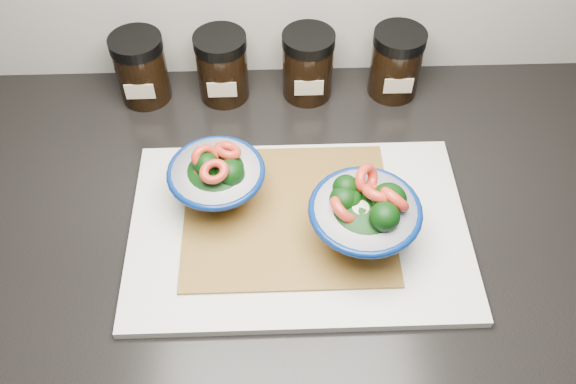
{
  "coord_description": "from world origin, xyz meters",
  "views": [
    {
      "loc": [
        0.0,
        0.93,
        1.57
      ],
      "look_at": [
        0.02,
        1.43,
        0.96
      ],
      "focal_mm": 38.0,
      "sensor_mm": 36.0,
      "label": 1
    }
  ],
  "objects_px": {
    "cutting_board": "(299,229)",
    "spice_jar_d": "(396,63)",
    "spice_jar_b": "(222,67)",
    "bowl_right": "(365,216)",
    "spice_jar_c": "(308,65)",
    "spice_jar_a": "(141,68)",
    "bowl_left": "(217,179)"
  },
  "relations": [
    {
      "from": "cutting_board",
      "to": "spice_jar_b",
      "type": "xyz_separation_m",
      "value": [
        -0.11,
        0.28,
        0.05
      ]
    },
    {
      "from": "spice_jar_d",
      "to": "spice_jar_b",
      "type": "bearing_deg",
      "value": 180.0
    },
    {
      "from": "spice_jar_a",
      "to": "spice_jar_d",
      "type": "bearing_deg",
      "value": 0.0
    },
    {
      "from": "spice_jar_b",
      "to": "spice_jar_d",
      "type": "height_order",
      "value": "same"
    },
    {
      "from": "bowl_right",
      "to": "spice_jar_c",
      "type": "height_order",
      "value": "bowl_right"
    },
    {
      "from": "bowl_left",
      "to": "spice_jar_a",
      "type": "bearing_deg",
      "value": 118.83
    },
    {
      "from": "cutting_board",
      "to": "spice_jar_b",
      "type": "relative_size",
      "value": 3.98
    },
    {
      "from": "spice_jar_c",
      "to": "spice_jar_b",
      "type": "bearing_deg",
      "value": 180.0
    },
    {
      "from": "bowl_left",
      "to": "spice_jar_b",
      "type": "bearing_deg",
      "value": 90.3
    },
    {
      "from": "spice_jar_d",
      "to": "spice_jar_c",
      "type": "bearing_deg",
      "value": 180.0
    },
    {
      "from": "bowl_right",
      "to": "spice_jar_d",
      "type": "relative_size",
      "value": 1.26
    },
    {
      "from": "cutting_board",
      "to": "spice_jar_d",
      "type": "relative_size",
      "value": 3.98
    },
    {
      "from": "bowl_left",
      "to": "bowl_right",
      "type": "height_order",
      "value": "bowl_right"
    },
    {
      "from": "spice_jar_a",
      "to": "spice_jar_d",
      "type": "relative_size",
      "value": 1.0
    },
    {
      "from": "spice_jar_b",
      "to": "cutting_board",
      "type": "bearing_deg",
      "value": -68.92
    },
    {
      "from": "spice_jar_d",
      "to": "cutting_board",
      "type": "bearing_deg",
      "value": -120.5
    },
    {
      "from": "spice_jar_a",
      "to": "spice_jar_c",
      "type": "xyz_separation_m",
      "value": [
        0.26,
        0.0,
        0.0
      ]
    },
    {
      "from": "bowl_right",
      "to": "bowl_left",
      "type": "bearing_deg",
      "value": 158.87
    },
    {
      "from": "spice_jar_a",
      "to": "spice_jar_b",
      "type": "bearing_deg",
      "value": 0.0
    },
    {
      "from": "spice_jar_b",
      "to": "spice_jar_d",
      "type": "distance_m",
      "value": 0.27
    },
    {
      "from": "bowl_left",
      "to": "spice_jar_d",
      "type": "distance_m",
      "value": 0.36
    },
    {
      "from": "cutting_board",
      "to": "spice_jar_b",
      "type": "distance_m",
      "value": 0.31
    },
    {
      "from": "bowl_right",
      "to": "spice_jar_b",
      "type": "xyz_separation_m",
      "value": [
        -0.19,
        0.31,
        -0.01
      ]
    },
    {
      "from": "cutting_board",
      "to": "bowl_right",
      "type": "xyz_separation_m",
      "value": [
        0.08,
        -0.02,
        0.06
      ]
    },
    {
      "from": "bowl_right",
      "to": "spice_jar_d",
      "type": "bearing_deg",
      "value": 74.45
    },
    {
      "from": "spice_jar_a",
      "to": "spice_jar_c",
      "type": "bearing_deg",
      "value": 0.0
    },
    {
      "from": "cutting_board",
      "to": "spice_jar_b",
      "type": "bearing_deg",
      "value": 111.08
    },
    {
      "from": "spice_jar_c",
      "to": "spice_jar_d",
      "type": "bearing_deg",
      "value": 0.0
    },
    {
      "from": "bowl_right",
      "to": "spice_jar_a",
      "type": "relative_size",
      "value": 1.26
    },
    {
      "from": "cutting_board",
      "to": "spice_jar_d",
      "type": "distance_m",
      "value": 0.33
    },
    {
      "from": "bowl_right",
      "to": "spice_jar_c",
      "type": "relative_size",
      "value": 1.26
    },
    {
      "from": "spice_jar_c",
      "to": "bowl_right",
      "type": "bearing_deg",
      "value": -79.89
    }
  ]
}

